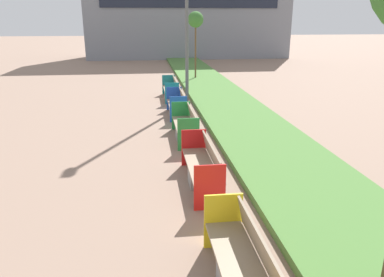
{
  "coord_description": "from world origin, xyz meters",
  "views": [
    {
      "loc": [
        -0.27,
        3.48,
        3.57
      ],
      "look_at": [
        0.9,
        12.65,
        0.6
      ],
      "focal_mm": 35.0,
      "sensor_mm": 36.0,
      "label": 1
    }
  ],
  "objects_px": {
    "bench_blue_frame": "(177,106)",
    "bench_teal_frame": "(171,91)",
    "bench_green_frame": "(186,127)",
    "bench_red_frame": "(202,169)",
    "sapling_tree_far": "(196,21)",
    "bench_yellow_frame": "(242,269)"
  },
  "relations": [
    {
      "from": "bench_red_frame",
      "to": "bench_green_frame",
      "type": "relative_size",
      "value": 1.09
    },
    {
      "from": "bench_yellow_frame",
      "to": "bench_blue_frame",
      "type": "xyz_separation_m",
      "value": [
        -0.0,
        9.9,
        -0.01
      ]
    },
    {
      "from": "bench_green_frame",
      "to": "sapling_tree_far",
      "type": "bearing_deg",
      "value": 80.76
    },
    {
      "from": "bench_red_frame",
      "to": "sapling_tree_far",
      "type": "relative_size",
      "value": 0.61
    },
    {
      "from": "bench_blue_frame",
      "to": "sapling_tree_far",
      "type": "distance_m",
      "value": 9.2
    },
    {
      "from": "bench_yellow_frame",
      "to": "bench_green_frame",
      "type": "relative_size",
      "value": 1.0
    },
    {
      "from": "bench_green_frame",
      "to": "sapling_tree_far",
      "type": "height_order",
      "value": "sapling_tree_far"
    },
    {
      "from": "bench_green_frame",
      "to": "bench_teal_frame",
      "type": "xyz_separation_m",
      "value": [
        0.0,
        6.16,
        0.0
      ]
    },
    {
      "from": "bench_red_frame",
      "to": "bench_teal_frame",
      "type": "distance_m",
      "value": 9.56
    },
    {
      "from": "bench_red_frame",
      "to": "bench_green_frame",
      "type": "xyz_separation_m",
      "value": [
        -0.0,
        3.4,
        -0.01
      ]
    },
    {
      "from": "bench_red_frame",
      "to": "bench_green_frame",
      "type": "height_order",
      "value": "same"
    },
    {
      "from": "bench_red_frame",
      "to": "sapling_tree_far",
      "type": "distance_m",
      "value": 15.26
    },
    {
      "from": "bench_green_frame",
      "to": "bench_teal_frame",
      "type": "height_order",
      "value": "same"
    },
    {
      "from": "bench_blue_frame",
      "to": "bench_teal_frame",
      "type": "relative_size",
      "value": 0.83
    },
    {
      "from": "bench_yellow_frame",
      "to": "bench_red_frame",
      "type": "bearing_deg",
      "value": 89.96
    },
    {
      "from": "bench_green_frame",
      "to": "bench_teal_frame",
      "type": "bearing_deg",
      "value": 89.98
    },
    {
      "from": "bench_red_frame",
      "to": "sapling_tree_far",
      "type": "bearing_deg",
      "value": 82.86
    },
    {
      "from": "bench_red_frame",
      "to": "bench_teal_frame",
      "type": "xyz_separation_m",
      "value": [
        -0.0,
        9.56,
        -0.0
      ]
    },
    {
      "from": "bench_teal_frame",
      "to": "bench_blue_frame",
      "type": "bearing_deg",
      "value": -90.09
    },
    {
      "from": "bench_red_frame",
      "to": "sapling_tree_far",
      "type": "xyz_separation_m",
      "value": [
        1.86,
        14.84,
        3.07
      ]
    },
    {
      "from": "bench_teal_frame",
      "to": "sapling_tree_far",
      "type": "xyz_separation_m",
      "value": [
        1.86,
        5.27,
        3.07
      ]
    },
    {
      "from": "bench_green_frame",
      "to": "bench_blue_frame",
      "type": "xyz_separation_m",
      "value": [
        -0.0,
        2.97,
        -0.01
      ]
    }
  ]
}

